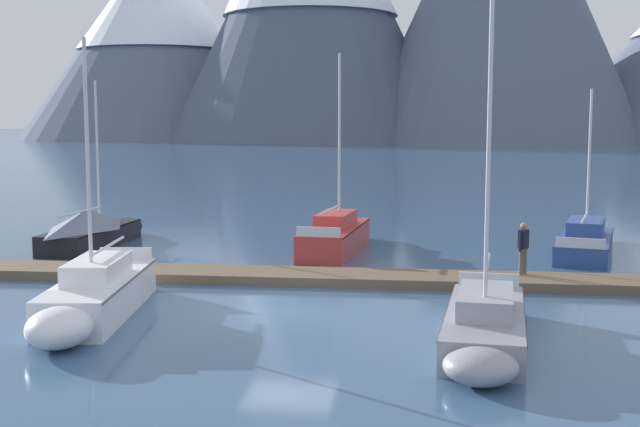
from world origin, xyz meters
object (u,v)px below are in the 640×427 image
sailboat_mid_dock_port (338,234)px  person_on_dock (523,245)px  sailboat_second_berth (94,296)px  sailboat_far_berth (586,240)px  sailboat_nearest_berth (93,228)px  sailboat_mid_dock_starboard (485,325)px

sailboat_mid_dock_port → person_on_dock: (6.68, -5.81, 0.61)m
sailboat_second_berth → sailboat_far_berth: 19.67m
sailboat_mid_dock_port → person_on_dock: bearing=-41.0°
sailboat_second_berth → sailboat_far_berth: (14.88, 12.87, -0.11)m
sailboat_nearest_berth → sailboat_far_berth: bearing=3.2°
sailboat_nearest_berth → sailboat_far_berth: size_ratio=0.92×
sailboat_mid_dock_starboard → sailboat_mid_dock_port: bearing=110.6°
sailboat_far_berth → sailboat_nearest_berth: bearing=-176.8°
sailboat_mid_dock_starboard → person_on_dock: bearing=77.9°
person_on_dock → sailboat_mid_dock_starboard: bearing=-102.1°
sailboat_nearest_berth → sailboat_second_berth: 12.82m
sailboat_second_berth → person_on_dock: sailboat_second_berth is taller
sailboat_second_berth → sailboat_mid_dock_starboard: sailboat_mid_dock_starboard is taller
sailboat_nearest_berth → person_on_dock: (16.93, -5.40, 0.51)m
sailboat_second_berth → sailboat_mid_dock_port: sailboat_mid_dock_port is taller
sailboat_nearest_berth → sailboat_mid_dock_starboard: size_ratio=0.91×
sailboat_second_berth → sailboat_mid_dock_port: 13.16m
sailboat_second_berth → sailboat_mid_dock_starboard: 10.21m
sailboat_nearest_berth → sailboat_second_berth: (5.16, -11.73, -0.12)m
sailboat_far_berth → person_on_dock: 7.28m
sailboat_nearest_berth → sailboat_mid_dock_port: size_ratio=0.93×
sailboat_mid_dock_port → sailboat_second_berth: bearing=-112.7°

